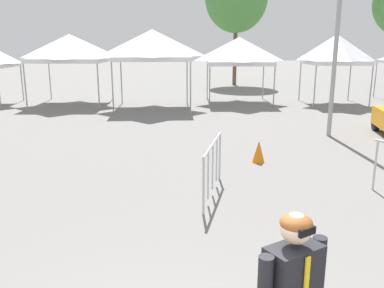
# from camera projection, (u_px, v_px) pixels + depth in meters

# --- Properties ---
(canopy_tent_far_right) EXTENTS (3.68, 3.68, 3.39)m
(canopy_tent_far_right) POSITION_uv_depth(u_px,v_px,m) (70.00, 48.00, 19.69)
(canopy_tent_far_right) COLOR #9E9EA3
(canopy_tent_far_right) RESTS_ON ground
(canopy_tent_left_of_center) EXTENTS (3.46, 3.46, 3.57)m
(canopy_tent_left_of_center) POSITION_uv_depth(u_px,v_px,m) (152.00, 45.00, 18.31)
(canopy_tent_left_of_center) COLOR #9E9EA3
(canopy_tent_left_of_center) RESTS_ON ground
(canopy_tent_behind_center) EXTENTS (3.37, 3.37, 3.25)m
(canopy_tent_behind_center) POSITION_uv_depth(u_px,v_px,m) (239.00, 51.00, 20.16)
(canopy_tent_behind_center) COLOR #9E9EA3
(canopy_tent_behind_center) RESTS_ON ground
(canopy_tent_right_of_center) EXTENTS (2.89, 2.89, 3.38)m
(canopy_tent_right_of_center) POSITION_uv_depth(u_px,v_px,m) (336.00, 49.00, 19.67)
(canopy_tent_right_of_center) COLOR #9E9EA3
(canopy_tent_right_of_center) RESTS_ON ground
(crowd_barrier_near_person) EXTENTS (0.60, 2.04, 1.08)m
(crowd_barrier_near_person) POSITION_uv_depth(u_px,v_px,m) (213.00, 159.00, 7.94)
(crowd_barrier_near_person) COLOR #B7BABF
(crowd_barrier_near_person) RESTS_ON ground
(traffic_cone_near_barrier) EXTENTS (0.32, 0.32, 0.56)m
(traffic_cone_near_barrier) POSITION_uv_depth(u_px,v_px,m) (259.00, 152.00, 10.28)
(traffic_cone_near_barrier) COLOR orange
(traffic_cone_near_barrier) RESTS_ON ground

